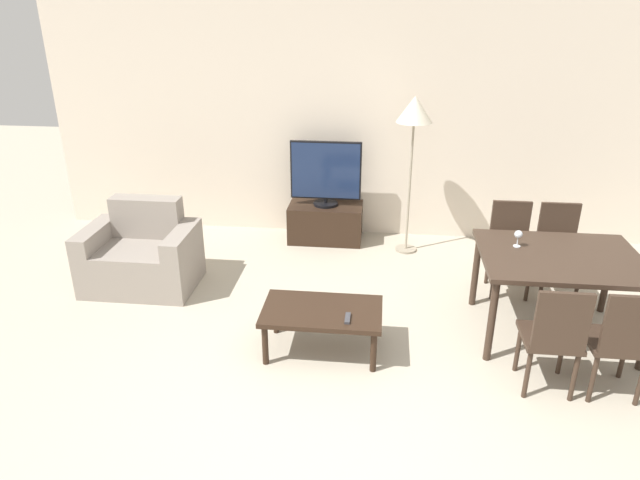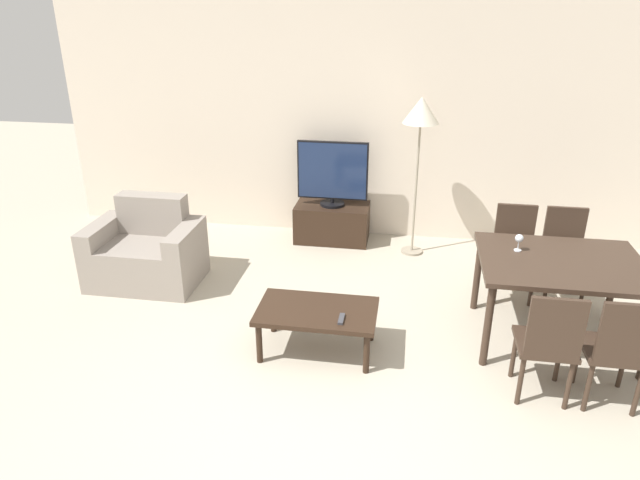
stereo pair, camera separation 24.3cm
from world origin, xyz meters
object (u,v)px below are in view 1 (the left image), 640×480
Objects in this scene: tv_stand at (326,222)px; floor_lamp at (414,116)px; wine_glass_left at (518,235)px; tv at (326,174)px; dining_chair_far_left at (510,243)px; dining_table at (560,264)px; dining_chair_near at (554,335)px; dining_chair_near_right at (621,339)px; coffee_table at (322,314)px; remote_primary at (348,318)px; armchair at (142,257)px; dining_chair_far at (558,245)px.

tv_stand is 0.49× the size of floor_lamp.
wine_glass_left is (0.85, -1.49, -0.69)m from floor_lamp.
dining_chair_far_left is (1.90, -1.02, -0.33)m from tv.
dining_table is 8.83× the size of wine_glass_left.
dining_chair_near is at bearing -83.87° from wine_glass_left.
floor_lamp reaches higher than dining_chair_near_right.
tv is 0.85× the size of coffee_table.
remote_primary is at bearing -136.00° from dining_chair_far_left.
armchair is 4.26m from dining_chair_near_right.
tv is at bearing 95.24° from coffee_table.
dining_chair_far is 0.95m from wine_glass_left.
tv is at bearing 136.73° from wine_glass_left.
tv_stand is at bearing 136.69° from wine_glass_left.
dining_chair_far is at bearing 90.00° from dining_chair_near_right.
armchair is at bearing 152.66° from remote_primary.
dining_chair_far reaches higher than tv_stand.
tv_stand is at bearing 156.58° from dining_chair_far.
floor_lamp is at bearing 76.85° from remote_primary.
coffee_table is 1.09× the size of dining_chair_far_left.
remote_primary is at bearing -31.82° from coffee_table.
tv is 0.92× the size of dining_chair_far.
dining_table is at bearing -74.57° from dining_chair_far_left.
armchair is at bearing -175.35° from dining_chair_far.
dining_chair_near is 1.03m from wine_glass_left.
dining_chair_near is 6.04× the size of wine_glass_left.
wine_glass_left reaches higher than dining_chair_far_left.
dining_chair_far is at bearing 50.72° from wine_glass_left.
dining_table is (3.83, -0.49, 0.36)m from armchair.
coffee_table is at bearing 170.97° from dining_chair_near_right.
tv is at bearing 99.87° from remote_primary.
dining_chair_near is 1.00× the size of dining_chair_far_left.
floor_lamp reaches higher than armchair.
dining_table is 1.46× the size of dining_chair_far_left.
coffee_table is at bearing 168.62° from dining_chair_near.
remote_primary is (0.21, -0.13, 0.06)m from coffee_table.
dining_chair_near is 1.00× the size of dining_chair_far.
armchair is 2.23m from tv.
dining_chair_far is 6.04× the size of wine_glass_left.
floor_lamp is (-1.41, 0.82, 1.05)m from dining_chair_far.
dining_chair_near_right is (0.45, 0.00, 0.00)m from dining_chair_near.
dining_chair_far_left is at bearing 44.00° from remote_primary.
coffee_table is 2.13m from dining_chair_far_left.
floor_lamp is 11.96× the size of wine_glass_left.
tv is 0.92× the size of dining_chair_far_left.
dining_chair_far_left is (-0.45, 1.64, 0.00)m from dining_chair_near_right.
dining_chair_far_left is 1.64m from floor_lamp.
dining_chair_near is 1.00× the size of dining_chair_near_right.
coffee_table is 6.39× the size of remote_primary.
dining_chair_near_right and dining_chair_far_left have the same top height.
dining_chair_near is (-0.23, -0.82, -0.18)m from dining_table.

